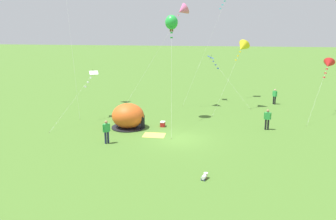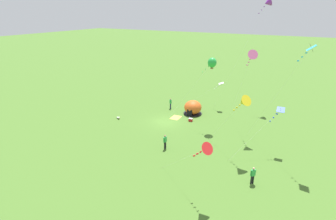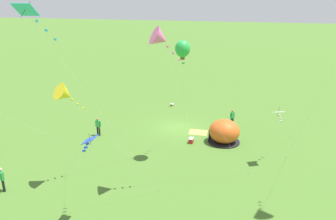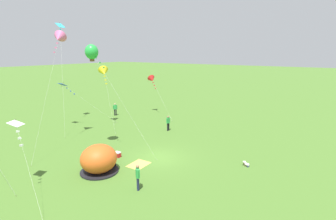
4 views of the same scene
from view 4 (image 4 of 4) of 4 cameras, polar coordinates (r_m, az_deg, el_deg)
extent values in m
plane|color=#477028|center=(22.38, -2.01, -10.33)|extent=(300.00, 300.00, 0.00)
ellipsoid|color=#D8591E|center=(20.18, -14.84, -10.18)|extent=(2.70, 2.60, 2.10)
cylinder|color=black|center=(20.58, -14.68, -12.75)|extent=(2.81, 2.81, 0.10)
cube|color=black|center=(21.17, -12.19, -10.40)|extent=(0.14, 0.80, 1.10)
cube|color=gold|center=(21.23, -6.42, -11.71)|extent=(1.75, 1.37, 0.01)
cube|color=red|center=(22.85, -10.91, -9.55)|extent=(0.36, 0.52, 0.38)
cube|color=white|center=(22.77, -10.94, -9.04)|extent=(0.37, 0.53, 0.06)
cylinder|color=white|center=(21.62, 16.82, -11.26)|extent=(0.31, 0.37, 0.22)
sphere|color=brown|center=(21.75, 16.27, -11.00)|extent=(0.19, 0.19, 0.19)
cylinder|color=white|center=(21.71, 16.28, -10.78)|extent=(0.24, 0.24, 0.06)
cylinder|color=brown|center=(21.64, 16.39, -11.45)|extent=(0.07, 0.07, 0.17)
cylinder|color=brown|center=(21.79, 16.71, -11.30)|extent=(0.07, 0.07, 0.17)
cylinder|color=navy|center=(21.54, 16.94, -11.67)|extent=(0.09, 0.09, 0.13)
cylinder|color=navy|center=(21.66, 17.19, -11.54)|extent=(0.09, 0.09, 0.13)
cylinder|color=black|center=(37.18, -11.54, -0.50)|extent=(0.15, 0.15, 0.88)
cylinder|color=black|center=(37.19, -11.24, -0.48)|extent=(0.15, 0.15, 0.88)
cube|color=green|center=(37.03, -11.44, 0.63)|extent=(0.44, 0.43, 0.60)
sphere|color=tan|center=(36.94, -11.47, 1.28)|extent=(0.22, 0.22, 0.22)
cylinder|color=green|center=(37.01, -11.82, 0.60)|extent=(0.09, 0.09, 0.58)
cylinder|color=green|center=(37.04, -11.05, 0.65)|extent=(0.09, 0.09, 0.58)
cylinder|color=black|center=(29.58, 0.16, -3.64)|extent=(0.15, 0.15, 0.88)
cylinder|color=black|center=(29.43, -0.09, -3.72)|extent=(0.15, 0.15, 0.88)
cube|color=green|center=(29.30, 0.04, -2.29)|extent=(0.40, 0.27, 0.60)
sphere|color=#9E7051|center=(29.19, 0.04, -1.47)|extent=(0.22, 0.22, 0.22)
cylinder|color=green|center=(29.49, 0.34, -2.19)|extent=(0.09, 0.09, 0.58)
cylinder|color=green|center=(29.11, -0.27, -2.39)|extent=(0.09, 0.09, 0.58)
cylinder|color=#1E2347|center=(17.50, -6.52, -15.73)|extent=(0.15, 0.15, 0.88)
cylinder|color=#1E2347|center=(17.68, -6.59, -15.43)|extent=(0.15, 0.15, 0.88)
cube|color=green|center=(17.25, -6.62, -13.41)|extent=(0.44, 0.44, 0.60)
sphere|color=#9E7051|center=(17.07, -6.66, -12.12)|extent=(0.22, 0.22, 0.22)
cylinder|color=green|center=(17.03, -6.54, -13.78)|extent=(0.09, 0.09, 0.58)
cylinder|color=green|center=(17.48, -6.70, -13.06)|extent=(0.09, 0.09, 0.58)
cylinder|color=silver|center=(32.73, -16.42, 1.15)|extent=(4.52, 3.97, 5.01)
cylinder|color=brown|center=(33.32, -11.00, -2.73)|extent=(0.03, 0.03, 0.06)
cube|color=blue|center=(32.60, -21.98, 5.16)|extent=(0.78, 0.84, 0.36)
cylinder|color=#332314|center=(32.60, -21.98, 5.18)|extent=(0.24, 0.21, 0.59)
cube|color=blue|center=(32.60, -21.15, 4.48)|extent=(0.13, 0.21, 0.12)
cube|color=blue|center=(32.61, -20.44, 3.89)|extent=(0.19, 0.18, 0.12)
cube|color=blue|center=(32.62, -19.74, 3.30)|extent=(0.20, 0.16, 0.12)
cylinder|color=silver|center=(35.29, -1.41, 2.34)|extent=(2.66, 5.28, 4.85)
cylinder|color=brown|center=(33.29, 0.99, -2.50)|extent=(0.03, 0.03, 0.06)
cone|color=red|center=(37.56, -3.55, 6.68)|extent=(1.47, 1.54, 1.27)
cube|color=red|center=(37.21, -3.24, 5.97)|extent=(0.21, 0.11, 0.12)
cube|color=red|center=(36.92, -2.97, 5.35)|extent=(0.19, 0.18, 0.12)
cube|color=red|center=(36.63, -2.71, 4.73)|extent=(0.20, 0.16, 0.12)
cylinder|color=silver|center=(24.78, -24.97, 2.75)|extent=(5.65, 3.32, 9.97)
cylinder|color=brown|center=(23.38, -27.67, -10.74)|extent=(0.03, 0.03, 0.06)
cone|color=pink|center=(27.43, -22.65, 14.28)|extent=(1.71, 1.66, 1.43)
cube|color=pink|center=(27.02, -22.97, 13.26)|extent=(0.17, 0.20, 0.12)
cube|color=pink|center=(26.69, -23.25, 12.38)|extent=(0.17, 0.20, 0.12)
cube|color=pink|center=(26.36, -23.53, 11.46)|extent=(0.09, 0.21, 0.12)
cylinder|color=silver|center=(31.44, -21.99, 6.50)|extent=(4.25, 5.39, 11.73)
cylinder|color=brown|center=(29.22, -21.49, -5.59)|extent=(0.03, 0.03, 0.06)
cube|color=#33B7D1|center=(34.85, -22.42, 16.67)|extent=(0.99, 0.85, 0.56)
cylinder|color=#332314|center=(34.85, -22.42, 16.69)|extent=(0.32, 0.40, 0.66)
cube|color=#33B7D1|center=(34.39, -22.40, 15.91)|extent=(0.20, 0.16, 0.12)
cube|color=#33B7D1|center=(34.00, -22.39, 15.24)|extent=(0.20, 0.15, 0.12)
cube|color=#33B7D1|center=(33.62, -22.37, 14.56)|extent=(0.19, 0.17, 0.12)
cylinder|color=silver|center=(17.41, -28.08, -11.31)|extent=(1.75, 5.37, 4.22)
cube|color=white|center=(19.43, -30.21, -2.57)|extent=(1.03, 1.01, 0.28)
cylinder|color=#332314|center=(19.42, -30.21, -2.54)|extent=(0.10, 0.24, 0.67)
cube|color=white|center=(19.10, -29.88, -4.06)|extent=(0.21, 0.14, 0.12)
cube|color=white|center=(18.84, -29.59, -5.38)|extent=(0.21, 0.13, 0.12)
cube|color=white|center=(18.58, -29.29, -6.73)|extent=(0.21, 0.08, 0.12)
cylinder|color=silver|center=(22.05, -9.57, 1.00)|extent=(1.07, 5.97, 8.70)
cylinder|color=brown|center=(21.89, -2.41, -10.79)|extent=(0.03, 0.03, 0.06)
ellipsoid|color=green|center=(23.43, -16.30, 12.06)|extent=(1.11, 1.11, 1.25)
cube|color=brown|center=(23.44, -16.19, 10.36)|extent=(0.28, 0.28, 0.20)
cube|color=green|center=(23.16, -15.39, 10.94)|extent=(0.20, 0.15, 0.12)
cube|color=green|center=(22.94, -14.61, 9.96)|extent=(0.20, 0.15, 0.12)
cube|color=green|center=(22.74, -13.82, 8.95)|extent=(0.21, 0.14, 0.12)
cylinder|color=silver|center=(29.97, -12.62, 1.66)|extent=(2.64, 4.24, 6.36)
cylinder|color=brown|center=(28.38, -11.29, -5.46)|extent=(0.03, 0.03, 0.06)
cone|color=yellow|center=(31.99, -13.80, 8.03)|extent=(1.75, 1.84, 1.49)
cube|color=yellow|center=(31.60, -13.61, 7.15)|extent=(0.20, 0.16, 0.12)
cube|color=yellow|center=(31.28, -13.45, 6.38)|extent=(0.18, 0.19, 0.12)
cube|color=yellow|center=(30.96, -13.28, 5.59)|extent=(0.17, 0.19, 0.12)
cylinder|color=brown|center=(19.42, -30.16, -15.83)|extent=(0.03, 0.03, 0.06)
camera|label=1|loc=(23.07, 63.28, 3.96)|focal=35.00mm
camera|label=2|loc=(55.04, 2.39, 19.06)|focal=28.00mm
camera|label=3|loc=(42.54, -44.08, 13.95)|focal=35.00mm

